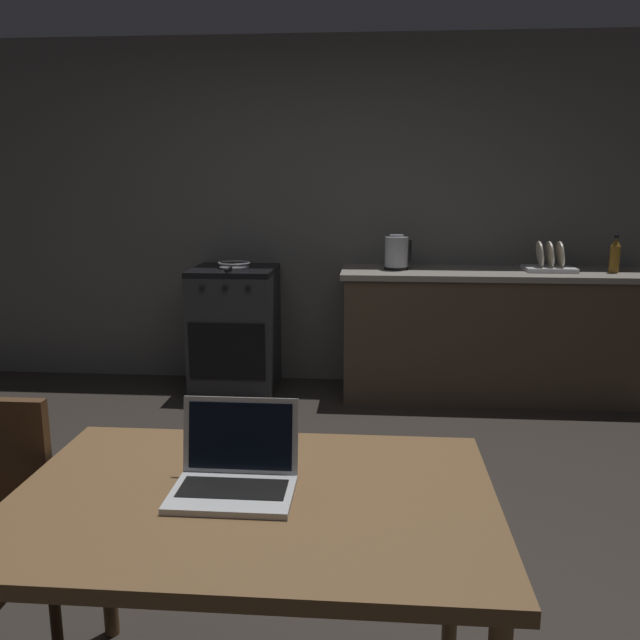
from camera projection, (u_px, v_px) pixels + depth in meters
ground_plane at (266, 547)px, 2.86m from camera, size 12.00×12.00×0.00m
back_wall at (355, 215)px, 5.04m from camera, size 6.40×0.10×2.58m
kitchen_counter at (491, 334)px, 4.79m from camera, size 2.16×0.64×0.92m
stove_oven at (235, 329)px, 4.93m from camera, size 0.60×0.62×0.92m
dining_table at (254, 518)px, 1.77m from camera, size 1.28×0.88×0.74m
laptop at (235, 474)px, 1.77m from camera, size 0.32×0.26×0.23m
electric_kettle at (397, 253)px, 4.72m from camera, size 0.19×0.17×0.25m
bottle at (615, 255)px, 4.56m from camera, size 0.07×0.07×0.26m
frying_pan at (234, 265)px, 4.81m from camera, size 0.23×0.41×0.05m
dish_rack at (549, 264)px, 4.66m from camera, size 0.34×0.26×0.21m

